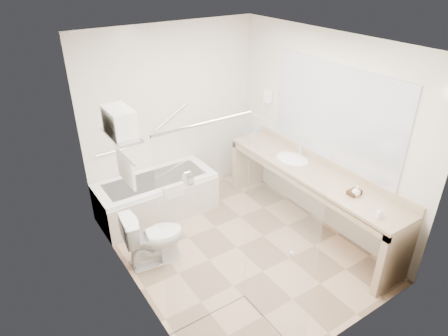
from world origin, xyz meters
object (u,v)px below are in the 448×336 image
vanity_counter (310,186)px  water_bottle_left (252,137)px  bathtub (157,196)px  toilet (154,238)px  amenity_basket (354,192)px

vanity_counter → water_bottle_left: 1.13m
bathtub → vanity_counter: 2.09m
vanity_counter → toilet: (-1.97, 0.49, -0.29)m
bathtub → water_bottle_left: (1.39, -0.31, 0.68)m
bathtub → water_bottle_left: 1.57m
bathtub → toilet: 1.01m
water_bottle_left → toilet: bearing=-162.4°
bathtub → vanity_counter: vanity_counter is taller
bathtub → amenity_basket: bearing=-53.1°
toilet → water_bottle_left: water_bottle_left is taller
bathtub → water_bottle_left: size_ratio=7.22×
water_bottle_left → bathtub: bearing=167.3°
vanity_counter → toilet: size_ratio=3.82×
bathtub → vanity_counter: size_ratio=0.59×
bathtub → toilet: size_ratio=2.26×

